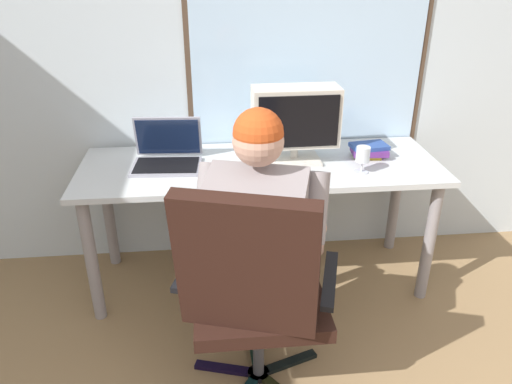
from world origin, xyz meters
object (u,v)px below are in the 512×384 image
Objects in this scene: office_chair at (253,288)px; desk at (260,181)px; person_seated at (263,235)px; crt_monitor at (295,118)px; book_stack at (369,150)px; laptop at (167,153)px; wine_glass at (363,156)px.

desk is at bearing 81.93° from office_chair.
person_seated is (-0.05, -0.59, 0.02)m from desk.
crt_monitor is 2.16× the size of book_stack.
desk is 0.51m from laptop.
crt_monitor is 3.28× the size of wine_glass.
laptop is at bearing 173.55° from desk.
wine_glass is at bearing 48.45° from office_chair.
desk is 1.52× the size of person_seated.
office_chair is 5.05× the size of book_stack.
person_seated is 0.74m from crt_monitor.
crt_monitor is (0.30, 0.89, 0.38)m from office_chair.
desk is 4.23× the size of crt_monitor.
wine_glass reaches higher than book_stack.
person_seated reaches higher than desk.
person_seated reaches higher than office_chair.
book_stack is at bearing 3.47° from desk.
book_stack is (0.65, 0.63, 0.12)m from person_seated.
person_seated is 0.72m from wine_glass.
book_stack is (0.72, 0.89, 0.19)m from office_chair.
person_seated is 2.79× the size of crt_monitor.
wine_glass is (0.98, -0.21, 0.03)m from laptop.
person_seated is at bearing 75.20° from office_chair.
desk is at bearing -176.53° from book_stack.
laptop is 2.71× the size of wine_glass.
crt_monitor is 0.45m from book_stack.
crt_monitor is (0.18, 0.03, 0.33)m from desk.
person_seated is at bearing -56.21° from laptop.
crt_monitor is (0.24, 0.62, 0.31)m from person_seated.
person_seated reaches higher than crt_monitor.
book_stack reaches higher than desk.
crt_monitor reaches higher than laptop.
crt_monitor is 0.69m from laptop.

